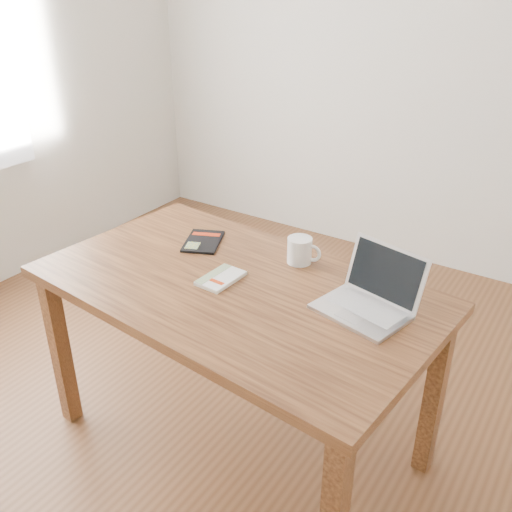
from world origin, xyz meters
The scene contains 6 objects.
room centered at (-0.07, 0.00, 1.36)m, with size 4.04×4.04×2.70m.
desk centered at (-0.01, 0.01, 0.66)m, with size 1.50×0.95×0.75m.
white_guidebook centered at (-0.07, 0.01, 0.76)m, with size 0.12×0.18×0.02m.
black_guidebook centered at (-0.32, 0.21, 0.76)m, with size 0.21×0.24×0.01m.
laptop centered at (0.45, 0.12, 0.79)m, with size 0.34×0.31×0.20m.
coffee_mug centered at (0.10, 0.28, 0.80)m, with size 0.14×0.09×0.10m.
Camera 1 is at (1.02, -1.42, 1.77)m, focal length 40.00 mm.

